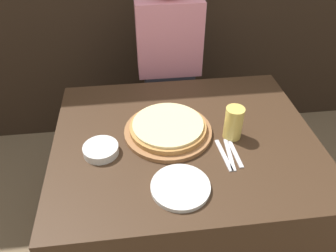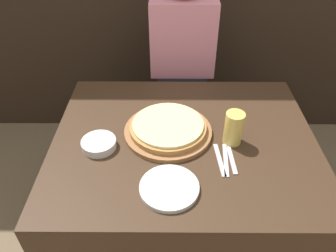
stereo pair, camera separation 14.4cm
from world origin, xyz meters
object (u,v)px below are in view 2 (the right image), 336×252
at_px(pizza_on_board, 168,129).
at_px(dinner_plate, 169,188).
at_px(side_bowl, 99,144).
at_px(beer_glass, 234,127).
at_px(diner_person, 181,80).
at_px(fork, 220,160).
at_px(dinner_knife, 226,160).
at_px(spoon, 232,160).

distance_m(pizza_on_board, dinner_plate, 0.33).
bearing_deg(dinner_plate, side_bowl, 142.33).
distance_m(beer_glass, diner_person, 0.72).
relative_size(side_bowl, fork, 0.78).
distance_m(dinner_plate, fork, 0.26).
relative_size(pizza_on_board, side_bowl, 2.65).
xyz_separation_m(beer_glass, dinner_plate, (-0.27, -0.27, -0.07)).
distance_m(pizza_on_board, beer_glass, 0.29).
distance_m(fork, diner_person, 0.80).
height_order(pizza_on_board, diner_person, diner_person).
bearing_deg(pizza_on_board, diner_person, 82.64).
bearing_deg(diner_person, fork, -80.38).
bearing_deg(dinner_plate, diner_person, 85.59).
xyz_separation_m(dinner_knife, spoon, (0.02, 0.00, 0.00)).
distance_m(side_bowl, spoon, 0.56).
bearing_deg(pizza_on_board, fork, -39.20).
relative_size(dinner_plate, side_bowl, 1.51).
bearing_deg(spoon, side_bowl, 172.05).
bearing_deg(pizza_on_board, spoon, -33.41).
distance_m(dinner_plate, spoon, 0.30).
bearing_deg(dinner_knife, dinner_plate, -146.21).
xyz_separation_m(pizza_on_board, diner_person, (0.08, 0.61, -0.11)).
height_order(dinner_knife, diner_person, diner_person).
distance_m(fork, dinner_knife, 0.02).
distance_m(side_bowl, dinner_knife, 0.53).
xyz_separation_m(fork, dinner_knife, (0.02, 0.00, 0.00)).
xyz_separation_m(beer_glass, spoon, (-0.02, -0.12, -0.08)).
distance_m(beer_glass, side_bowl, 0.57).
relative_size(beer_glass, side_bowl, 1.01).
bearing_deg(pizza_on_board, beer_glass, -11.40).
distance_m(beer_glass, fork, 0.16).
bearing_deg(fork, spoon, 0.00).
distance_m(side_bowl, fork, 0.51).
xyz_separation_m(spoon, diner_person, (-0.18, 0.78, -0.09)).
distance_m(spoon, diner_person, 0.81).
bearing_deg(dinner_plate, dinner_knife, 33.79).
xyz_separation_m(beer_glass, diner_person, (-0.20, 0.67, -0.17)).
xyz_separation_m(beer_glass, dinner_knife, (-0.04, -0.12, -0.08)).
relative_size(dinner_plate, spoon, 1.39).
height_order(beer_glass, diner_person, diner_person).
height_order(beer_glass, side_bowl, beer_glass).
distance_m(dinner_plate, side_bowl, 0.38).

